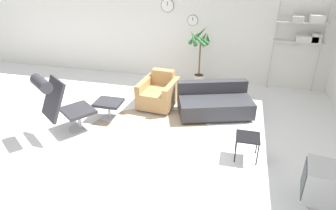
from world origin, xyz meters
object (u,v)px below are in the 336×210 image
Objects in this scene: lounge_chair at (59,100)px; side_table at (248,139)px; couch_low at (214,103)px; potted_plant at (199,57)px; ottoman at (109,105)px; armchair_red at (159,94)px; crt_television at (324,186)px; shelf_unit at (307,31)px.

lounge_chair is 2.92× the size of side_table.
couch_low is 1.10× the size of potted_plant.
ottoman is 0.35× the size of potted_plant.
side_table is at bearing 97.21° from couch_low.
potted_plant is (2.09, 2.81, 0.08)m from lounge_chair.
potted_plant reaches higher than ottoman.
ottoman is at bearing 165.61° from side_table.
armchair_red reaches higher than crt_television.
lounge_chair is 0.79× the size of potted_plant.
lounge_chair is 0.72× the size of couch_low.
couch_low is 2.82m from crt_television.
shelf_unit reaches higher than couch_low.
lounge_chair is 2.16m from armchair_red.
armchair_red is at bearing 44.14° from ottoman.
potted_plant is at bearing 114.03° from side_table.
crt_television is 0.41× the size of potted_plant.
lounge_chair reaches higher than side_table.
armchair_red reaches higher than side_table.
ottoman is at bearing 75.85° from crt_television.
couch_low is 1.58m from side_table.
couch_low is (1.23, -0.09, -0.04)m from armchair_red.
crt_television is (1.65, -2.28, 0.10)m from couch_low.
armchair_red is 3.73m from crt_television.
potted_plant reaches higher than armchair_red.
side_table is at bearing -14.39° from ottoman.
armchair_red reaches higher than ottoman.
crt_television is at bearing -58.61° from potted_plant.
ottoman is 0.85× the size of crt_television.
ottoman is 0.57× the size of armchair_red.
lounge_chair is 1.29× the size of armchair_red.
shelf_unit is (2.36, 0.26, 0.69)m from potted_plant.
couch_low reaches higher than ottoman.
ottoman is at bearing 0.88° from couch_low.
side_table is at bearing -110.72° from shelf_unit.
side_table is at bearing -65.97° from potted_plant.
couch_low is at bearing -138.88° from shelf_unit.
crt_television is at bearing 107.64° from couch_low.
side_table is 1.30m from crt_television.
shelf_unit is (3.05, 1.50, 1.21)m from armchair_red.
shelf_unit is (4.45, 3.08, 0.77)m from lounge_chair.
ottoman is 0.32× the size of couch_low.
side_table is 3.03m from potted_plant.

